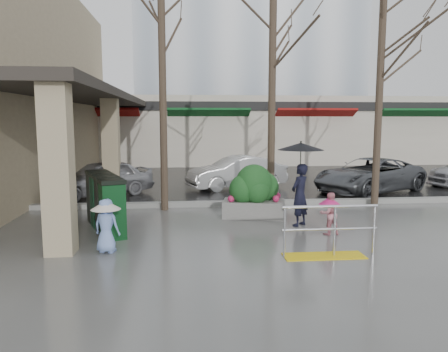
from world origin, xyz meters
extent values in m
plane|color=#51514F|center=(0.00, 0.00, 0.00)|extent=(120.00, 120.00, 0.00)
cube|color=black|center=(0.00, 22.00, 0.01)|extent=(120.00, 36.00, 0.01)
cube|color=gray|center=(0.00, 4.00, 0.07)|extent=(120.00, 0.30, 0.15)
cube|color=#2D2823|center=(-4.80, 8.00, 3.62)|extent=(2.80, 18.00, 0.25)
cube|color=tan|center=(-3.90, -0.50, 1.75)|extent=(0.55, 0.55, 3.50)
cube|color=tan|center=(-3.90, 6.00, 1.75)|extent=(0.55, 0.55, 3.50)
cube|color=beige|center=(2.00, 18.00, 2.00)|extent=(34.00, 6.00, 4.00)
cube|color=maroon|center=(-6.00, 15.10, 2.85)|extent=(4.50, 1.68, 0.87)
cube|color=#0F4C1E|center=(0.00, 15.10, 2.85)|extent=(4.50, 1.68, 0.87)
cube|color=maroon|center=(6.00, 15.10, 2.85)|extent=(4.50, 1.68, 0.87)
cube|color=#0F4C1E|center=(12.00, 15.10, 2.85)|extent=(4.50, 1.68, 0.87)
cube|color=black|center=(2.00, 15.10, 3.40)|extent=(34.00, 0.35, 0.50)
cube|color=#8C99A8|center=(4.00, 30.00, 12.50)|extent=(18.00, 12.00, 25.00)
cube|color=yellow|center=(1.30, -1.20, 0.01)|extent=(1.60, 0.50, 0.02)
cylinder|color=silver|center=(0.50, -1.20, 0.50)|extent=(0.05, 0.05, 1.00)
cylinder|color=silver|center=(1.50, -1.20, 0.50)|extent=(0.05, 0.05, 1.00)
cylinder|color=silver|center=(2.30, -1.20, 0.50)|extent=(0.05, 0.05, 1.00)
cylinder|color=silver|center=(1.40, -1.20, 1.00)|extent=(1.90, 0.06, 0.06)
cylinder|color=silver|center=(1.40, -1.20, 0.55)|extent=(1.90, 0.04, 0.04)
cylinder|color=#382B21|center=(-2.00, 3.60, 3.40)|extent=(0.22, 0.22, 6.80)
cylinder|color=#382B21|center=(1.20, 3.60, 3.50)|extent=(0.22, 0.22, 7.00)
cylinder|color=#382B21|center=(4.50, 3.60, 3.25)|extent=(0.22, 0.22, 6.50)
imported|color=black|center=(1.48, 1.31, 0.79)|extent=(0.68, 0.67, 1.58)
cylinder|color=black|center=(1.48, 1.31, 1.60)|extent=(0.02, 0.02, 1.00)
cone|color=black|center=(1.48, 1.31, 2.01)|extent=(1.16, 1.16, 0.18)
sphere|color=black|center=(1.48, 1.31, 2.12)|extent=(0.05, 0.05, 0.05)
imported|color=pink|center=(1.95, 0.41, 0.50)|extent=(0.54, 0.45, 0.99)
cylinder|color=black|center=(1.95, 0.41, 0.68)|extent=(0.02, 0.02, 0.43)
cone|color=#D22171|center=(1.95, 0.41, 0.80)|extent=(0.51, 0.51, 0.18)
sphere|color=black|center=(1.95, 0.41, 0.91)|extent=(0.05, 0.05, 0.05)
imported|color=#7997D7|center=(-3.00, -0.51, 0.55)|extent=(0.63, 0.52, 1.10)
cylinder|color=black|center=(-3.00, -0.51, 0.81)|extent=(0.02, 0.02, 0.51)
cone|color=silver|center=(-3.00, -0.51, 0.97)|extent=(0.61, 0.61, 0.18)
sphere|color=black|center=(-3.00, -0.51, 1.08)|extent=(0.05, 0.05, 0.05)
cube|color=slate|center=(0.48, 2.38, 0.23)|extent=(1.81, 1.16, 0.47)
ellipsoid|color=#143F1A|center=(0.48, 2.38, 0.93)|extent=(1.02, 0.92, 1.07)
sphere|color=#143F1A|center=(0.16, 2.29, 0.80)|extent=(0.74, 0.74, 0.74)
sphere|color=#143F1A|center=(0.81, 2.52, 0.81)|extent=(0.78, 0.78, 0.78)
cube|color=#0E3D19|center=(-3.04, 0.53, 0.63)|extent=(0.66, 0.66, 1.25)
cube|color=black|center=(-3.04, 0.53, 1.31)|extent=(0.70, 0.70, 0.09)
cube|color=black|center=(-3.25, 1.12, 0.63)|extent=(0.66, 0.66, 1.25)
cube|color=black|center=(-3.25, 1.12, 1.31)|extent=(0.70, 0.70, 0.09)
cube|color=#0C351D|center=(-3.47, 1.70, 0.63)|extent=(0.66, 0.66, 1.25)
cube|color=black|center=(-3.47, 1.70, 1.31)|extent=(0.70, 0.70, 0.09)
cube|color=black|center=(-3.69, 2.29, 0.63)|extent=(0.66, 0.66, 1.25)
cube|color=black|center=(-3.69, 2.29, 1.31)|extent=(0.70, 0.70, 0.09)
imported|color=#9F9FA3|center=(-4.34, 6.18, 0.63)|extent=(3.91, 3.26, 1.26)
imported|color=silver|center=(0.64, 7.38, 0.63)|extent=(4.05, 2.42, 1.26)
imported|color=#54585C|center=(5.40, 6.09, 0.63)|extent=(4.98, 4.02, 1.26)
camera|label=1|loc=(-1.45, -9.29, 2.69)|focal=35.00mm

